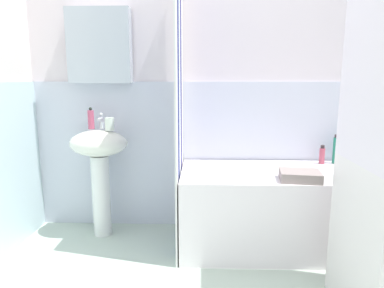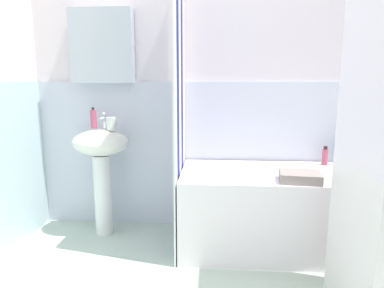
# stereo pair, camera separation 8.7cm
# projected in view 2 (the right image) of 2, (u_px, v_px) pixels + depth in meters

# --- Properties ---
(wall_back_tiled) EXTENTS (3.60, 0.18, 2.40)m
(wall_back_tiled) POSITION_uv_depth(u_px,v_px,m) (220.00, 89.00, 2.75)
(wall_back_tiled) COLOR silver
(wall_back_tiled) RESTS_ON ground_plane
(sink) EXTENTS (0.44, 0.34, 0.84)m
(sink) POSITION_uv_depth(u_px,v_px,m) (101.00, 158.00, 2.68)
(sink) COLOR white
(sink) RESTS_ON ground_plane
(faucet) EXTENTS (0.03, 0.12, 0.12)m
(faucet) POSITION_uv_depth(u_px,v_px,m) (103.00, 121.00, 2.70)
(faucet) COLOR silver
(faucet) RESTS_ON sink
(soap_dispenser) EXTENTS (0.05, 0.05, 0.17)m
(soap_dispenser) POSITION_uv_depth(u_px,v_px,m) (93.00, 119.00, 2.70)
(soap_dispenser) COLOR #BE4F6D
(soap_dispenser) RESTS_ON sink
(toothbrush_cup) EXTENTS (0.07, 0.07, 0.10)m
(toothbrush_cup) POSITION_uv_depth(u_px,v_px,m) (111.00, 124.00, 2.62)
(toothbrush_cup) COLOR white
(toothbrush_cup) RESTS_ON sink
(bathtub) EXTENTS (1.41, 0.68, 0.57)m
(bathtub) POSITION_uv_depth(u_px,v_px,m) (279.00, 210.00, 2.50)
(bathtub) COLOR white
(bathtub) RESTS_ON ground_plane
(shower_curtain) EXTENTS (0.01, 0.68, 2.00)m
(shower_curtain) POSITION_uv_depth(u_px,v_px,m) (179.00, 111.00, 2.42)
(shower_curtain) COLOR silver
(shower_curtain) RESTS_ON ground_plane
(lotion_bottle) EXTENTS (0.06, 0.06, 0.24)m
(lotion_bottle) POSITION_uv_depth(u_px,v_px,m) (355.00, 150.00, 2.65)
(lotion_bottle) COLOR #254DA6
(lotion_bottle) RESTS_ON bathtub
(conditioner_bottle) EXTENTS (0.04, 0.04, 0.23)m
(conditioner_bottle) POSITION_uv_depth(u_px,v_px,m) (339.00, 151.00, 2.64)
(conditioner_bottle) COLOR #1E7E5F
(conditioner_bottle) RESTS_ON bathtub
(shampoo_bottle) EXTENTS (0.04, 0.04, 0.15)m
(shampoo_bottle) POSITION_uv_depth(u_px,v_px,m) (325.00, 156.00, 2.64)
(shampoo_bottle) COLOR #BE4D63
(shampoo_bottle) RESTS_ON bathtub
(towel_folded) EXTENTS (0.28, 0.23, 0.06)m
(towel_folded) POSITION_uv_depth(u_px,v_px,m) (300.00, 177.00, 2.22)
(towel_folded) COLOR gray
(towel_folded) RESTS_ON bathtub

